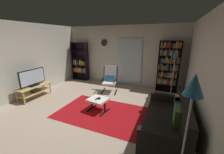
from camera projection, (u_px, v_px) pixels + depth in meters
name	position (u px, v px, depth m)	size (l,w,h in m)	color
ground_plane	(88.00, 112.00, 4.01)	(7.02, 7.02, 0.00)	tan
wall_back	(122.00, 56.00, 6.22)	(5.60, 0.06, 2.60)	beige
wall_left	(18.00, 62.00, 4.67)	(0.06, 6.00, 2.60)	beige
wall_right	(205.00, 81.00, 2.64)	(0.06, 6.00, 2.60)	beige
glass_door_panel	(129.00, 62.00, 6.09)	(1.10, 0.01, 2.00)	silver
area_rug	(103.00, 113.00, 3.98)	(2.57, 1.64, 0.01)	#9E0F14
tv_stand	(35.00, 90.00, 4.91)	(0.44, 1.16, 0.45)	tan
television	(33.00, 78.00, 4.78)	(0.20, 0.95, 0.59)	black
bookshelf_near_tv	(81.00, 63.00, 6.96)	(0.82, 0.30, 1.85)	black
bookshelf_near_sofa	(169.00, 65.00, 5.32)	(0.80, 0.30, 1.98)	black
leather_sofa	(168.00, 122.00, 3.04)	(0.87, 1.85, 0.84)	black
lounge_armchair	(110.00, 78.00, 5.45)	(0.69, 0.76, 1.02)	black
ottoman	(98.00, 101.00, 4.01)	(0.58, 0.55, 0.39)	white
tv_remote	(97.00, 99.00, 3.96)	(0.04, 0.14, 0.02)	black
cell_phone	(99.00, 98.00, 4.00)	(0.07, 0.14, 0.01)	black
floor_lamp_by_sofa	(192.00, 97.00, 1.56)	(0.22, 0.22, 1.72)	#A5A5AD
floor_lamp_by_shelf	(175.00, 61.00, 4.60)	(0.22, 0.22, 1.71)	#A5A5AD
wall_clock	(104.00, 43.00, 6.32)	(0.29, 0.03, 0.29)	silver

